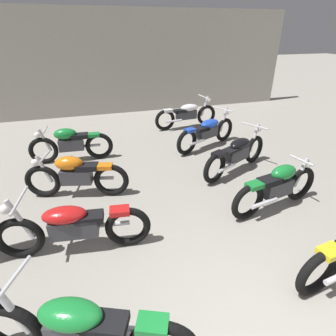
% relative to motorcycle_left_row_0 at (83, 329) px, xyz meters
% --- Properties ---
extents(back_wall, '(13.46, 0.24, 3.60)m').
position_rel_motorcycle_left_row_0_xyz_m(back_wall, '(1.67, 8.90, 1.35)').
color(back_wall, '#9E998E').
rests_on(back_wall, ground).
extents(motorcycle_left_row_0, '(2.03, 1.05, 0.97)m').
position_rel_motorcycle_left_row_0_xyz_m(motorcycle_left_row_0, '(0.00, 0.00, 0.00)').
color(motorcycle_left_row_0, black).
rests_on(motorcycle_left_row_0, ground).
extents(motorcycle_left_row_1, '(2.16, 0.68, 0.97)m').
position_rel_motorcycle_left_row_0_xyz_m(motorcycle_left_row_1, '(-0.08, 1.58, 0.00)').
color(motorcycle_left_row_1, black).
rests_on(motorcycle_left_row_1, ground).
extents(motorcycle_left_row_2, '(1.93, 0.68, 0.88)m').
position_rel_motorcycle_left_row_0_xyz_m(motorcycle_left_row_2, '(-0.03, 3.12, 0.01)').
color(motorcycle_left_row_2, black).
rests_on(motorcycle_left_row_2, ground).
extents(motorcycle_left_row_3, '(1.97, 0.48, 0.88)m').
position_rel_motorcycle_left_row_0_xyz_m(motorcycle_left_row_3, '(-0.14, 4.81, 0.01)').
color(motorcycle_left_row_3, black).
rests_on(motorcycle_left_row_3, ground).
extents(motorcycle_right_row_1, '(1.96, 0.62, 0.88)m').
position_rel_motorcycle_left_row_0_xyz_m(motorcycle_right_row_1, '(3.36, 1.64, 0.01)').
color(motorcycle_right_row_1, black).
rests_on(motorcycle_right_row_1, ground).
extents(motorcycle_right_row_2, '(2.01, 1.09, 0.97)m').
position_rel_motorcycle_left_row_0_xyz_m(motorcycle_right_row_2, '(3.41, 3.13, 0.00)').
color(motorcycle_right_row_2, black).
rests_on(motorcycle_right_row_2, ground).
extents(motorcycle_right_row_3, '(2.04, 1.04, 0.97)m').
position_rel_motorcycle_left_row_0_xyz_m(motorcycle_right_row_3, '(3.38, 4.65, 0.00)').
color(motorcycle_right_row_3, black).
rests_on(motorcycle_right_row_3, ground).
extents(motorcycle_right_row_4, '(2.17, 0.68, 0.97)m').
position_rel_motorcycle_left_row_0_xyz_m(motorcycle_right_row_4, '(3.45, 6.40, 0.00)').
color(motorcycle_right_row_4, black).
rests_on(motorcycle_right_row_4, ground).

